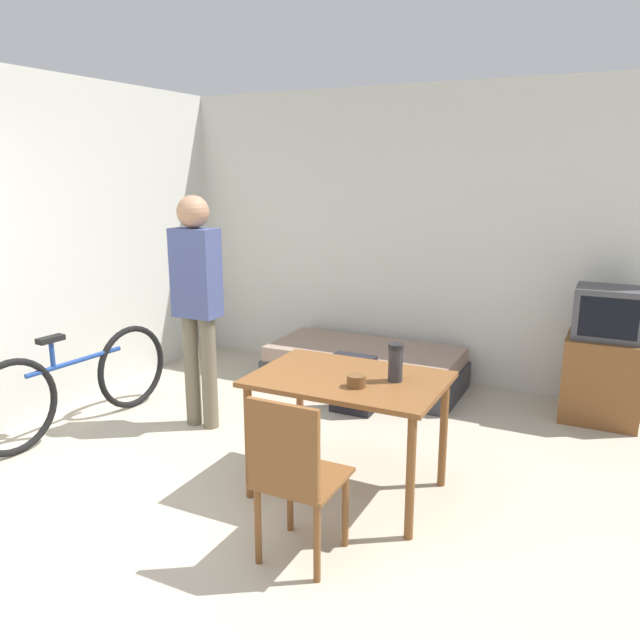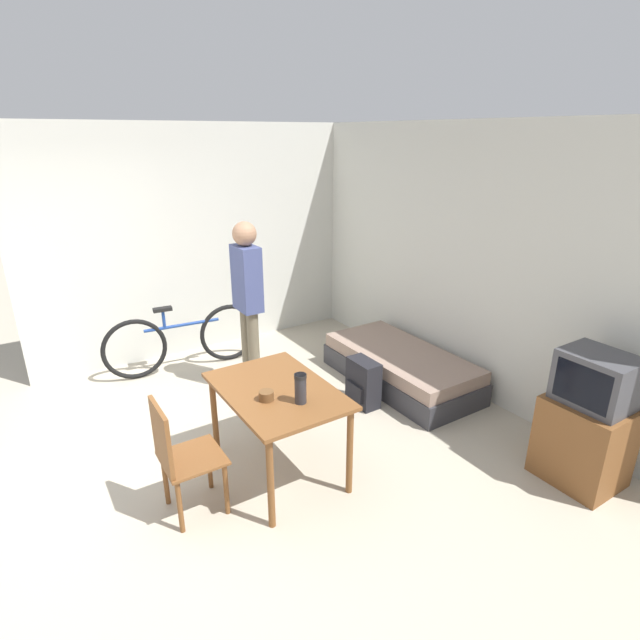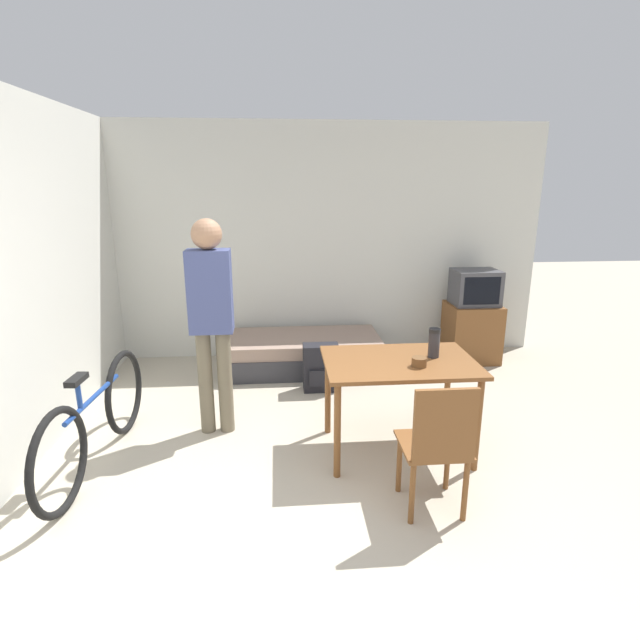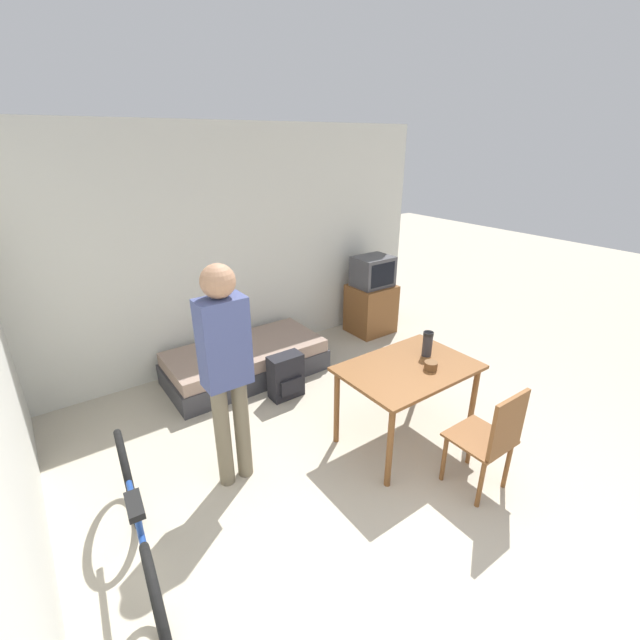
# 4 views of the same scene
# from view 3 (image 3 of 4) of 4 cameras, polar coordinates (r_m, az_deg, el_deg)

# --- Properties ---
(ground_plane) EXTENTS (20.00, 20.00, 0.00)m
(ground_plane) POSITION_cam_3_polar(r_m,az_deg,el_deg) (3.16, 3.85, -24.87)
(ground_plane) COLOR #B2A893
(wall_back) EXTENTS (5.45, 0.06, 2.70)m
(wall_back) POSITION_cam_3_polar(r_m,az_deg,el_deg) (5.90, -1.05, 8.80)
(wall_back) COLOR silver
(wall_back) RESTS_ON ground_plane
(wall_left) EXTENTS (0.06, 4.44, 2.70)m
(wall_left) POSITION_cam_3_polar(r_m,az_deg,el_deg) (4.55, -29.09, 4.78)
(wall_left) COLOR silver
(wall_left) RESTS_ON ground_plane
(daybed) EXTENTS (1.77, 0.85, 0.37)m
(daybed) POSITION_cam_3_polar(r_m,az_deg,el_deg) (5.63, -1.99, -3.73)
(daybed) COLOR #333338
(daybed) RESTS_ON ground_plane
(tv) EXTENTS (0.58, 0.51, 1.08)m
(tv) POSITION_cam_3_polar(r_m,az_deg,el_deg) (6.07, 17.03, 0.07)
(tv) COLOR brown
(tv) RESTS_ON ground_plane
(dining_table) EXTENTS (1.14, 0.78, 0.75)m
(dining_table) POSITION_cam_3_polar(r_m,az_deg,el_deg) (3.84, 9.02, -5.90)
(dining_table) COLOR brown
(dining_table) RESTS_ON ground_plane
(wooden_chair) EXTENTS (0.42, 0.42, 0.91)m
(wooden_chair) POSITION_cam_3_polar(r_m,az_deg,el_deg) (3.23, 13.34, -13.49)
(wooden_chair) COLOR brown
(wooden_chair) RESTS_ON ground_plane
(bicycle) EXTENTS (0.21, 1.77, 0.78)m
(bicycle) POSITION_cam_3_polar(r_m,az_deg,el_deg) (4.07, -24.22, -10.45)
(bicycle) COLOR black
(bicycle) RESTS_ON ground_plane
(person_standing) EXTENTS (0.34, 0.24, 1.78)m
(person_standing) POSITION_cam_3_polar(r_m,az_deg,el_deg) (4.07, -12.33, 1.00)
(person_standing) COLOR #6B604C
(person_standing) RESTS_ON ground_plane
(thermos_flask) EXTENTS (0.09, 0.09, 0.23)m
(thermos_flask) POSITION_cam_3_polar(r_m,az_deg,el_deg) (3.89, 12.92, -2.39)
(thermos_flask) COLOR #2D2D33
(thermos_flask) RESTS_ON dining_table
(mate_bowl) EXTENTS (0.11, 0.11, 0.07)m
(mate_bowl) POSITION_cam_3_polar(r_m,az_deg,el_deg) (3.70, 11.26, -4.73)
(mate_bowl) COLOR brown
(mate_bowl) RESTS_ON dining_table
(backpack) EXTENTS (0.35, 0.22, 0.48)m
(backpack) POSITION_cam_3_polar(r_m,az_deg,el_deg) (5.04, 0.09, -5.48)
(backpack) COLOR black
(backpack) RESTS_ON ground_plane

